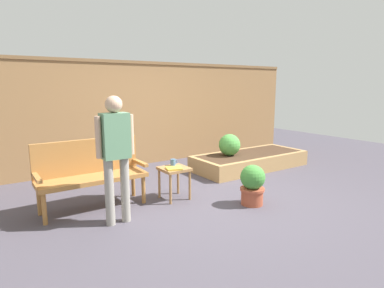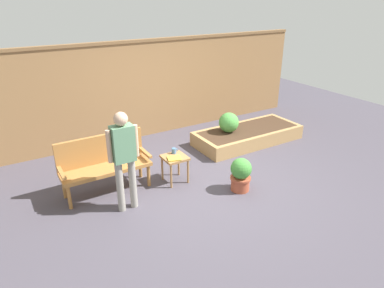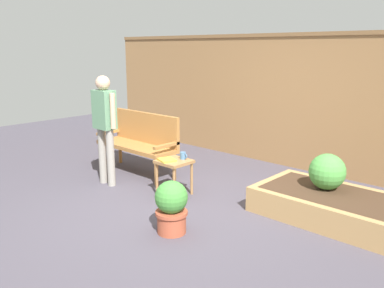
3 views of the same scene
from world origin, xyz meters
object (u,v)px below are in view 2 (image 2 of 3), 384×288
Objects in this scene: book_on_table at (174,158)px; potted_boxwood at (241,174)px; cup_on_table at (174,151)px; shrub_near_bench at (229,123)px; side_table at (175,161)px; person_by_bench at (124,154)px; garden_bench at (104,160)px.

book_on_table is 1.14m from potted_boxwood.
potted_boxwood is at bearing -51.78° from cup_on_table.
shrub_near_bench is (1.70, 0.68, -0.02)m from cup_on_table.
side_table is 1.93m from shrub_near_bench.
potted_boxwood reaches higher than book_on_table.
person_by_bench reaches higher than book_on_table.
book_on_table is 2.01m from shrub_near_bench.
side_table is at bearing 74.91° from book_on_table.
cup_on_table is at bearing -158.18° from shrub_near_bench.
book_on_table is (1.07, -0.45, -0.05)m from garden_bench.
garden_bench is 6.62× the size of book_on_table.
side_table is at bearing -114.05° from cup_on_table.
person_by_bench is (-1.81, 0.47, 0.63)m from potted_boxwood.
garden_bench is at bearing 175.57° from book_on_table.
potted_boxwood is at bearing -14.45° from person_by_bench.
person_by_bench is at bearing -157.39° from shrub_near_bench.
potted_boxwood reaches higher than side_table.
garden_bench is 2.91m from shrub_near_bench.
potted_boxwood is (0.74, -0.94, -0.23)m from cup_on_table.
shrub_near_bench reaches higher than potted_boxwood.
garden_bench is 12.49× the size of cup_on_table.
side_table is (1.12, -0.37, -0.15)m from garden_bench.
side_table is 0.14m from book_on_table.
person_by_bench is (-1.07, -0.47, 0.40)m from cup_on_table.
garden_bench is 0.83m from person_by_bench.
cup_on_table is 0.23m from book_on_table.
shrub_near_bench is (1.75, 0.80, 0.12)m from side_table.
garden_bench is at bearing 161.79° from side_table.
side_table is 0.83× the size of potted_boxwood.
potted_boxwood is (0.85, -0.74, -0.19)m from book_on_table.
person_by_bench is at bearing -145.70° from book_on_table.
shrub_near_bench is 0.27× the size of person_by_bench.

